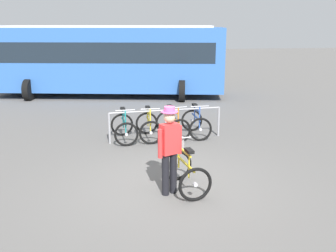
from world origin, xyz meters
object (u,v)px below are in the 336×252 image
racked_bike_yellow (149,126)px  racked_bike_blue (196,123)px  racked_bike_teal (124,128)px  racked_bike_orange (173,125)px  bus_distant (109,57)px  featured_bicycle (183,165)px  person_with_featured_bike (169,147)px

racked_bike_yellow → racked_bike_blue: size_ratio=0.97×
racked_bike_blue → racked_bike_teal: bearing=-174.5°
racked_bike_orange → racked_bike_blue: same height
racked_bike_teal → racked_bike_blue: size_ratio=1.00×
racked_bike_orange → bus_distant: (-1.78, 6.87, 1.37)m
racked_bike_yellow → racked_bike_orange: 0.70m
racked_bike_teal → racked_bike_blue: 2.10m
racked_bike_teal → racked_bike_blue: bearing=5.5°
racked_bike_blue → bus_distant: size_ratio=0.11×
racked_bike_teal → racked_bike_yellow: 0.70m
featured_bicycle → person_with_featured_bike: bearing=-143.2°
bus_distant → racked_bike_orange: bearing=-75.5°
racked_bike_orange → bus_distant: bus_distant is taller
racked_bike_orange → featured_bicycle: bearing=-95.5°
racked_bike_orange → racked_bike_blue: size_ratio=1.09×
racked_bike_orange → person_with_featured_bike: (-0.65, -3.72, 0.58)m
racked_bike_teal → racked_bike_orange: 1.40m
bus_distant → person_with_featured_bike: bearing=-83.9°
racked_bike_yellow → person_with_featured_bike: (0.05, -3.65, 0.58)m
featured_bicycle → person_with_featured_bike: size_ratio=0.72×
racked_bike_yellow → featured_bicycle: size_ratio=0.89×
racked_bike_yellow → racked_bike_blue: same height
racked_bike_orange → racked_bike_yellow: bearing=-174.5°
featured_bicycle → bus_distant: size_ratio=0.12×
person_with_featured_bike → bus_distant: size_ratio=0.17×
racked_bike_orange → featured_bicycle: (-0.33, -3.48, 0.12)m
racked_bike_blue → bus_distant: 7.37m
racked_bike_yellow → bus_distant: 7.16m
person_with_featured_bike → racked_bike_blue: bearing=70.5°
racked_bike_yellow → bus_distant: size_ratio=0.11×
featured_bicycle → racked_bike_blue: bearing=73.8°
racked_bike_orange → person_with_featured_bike: bearing=-99.9°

